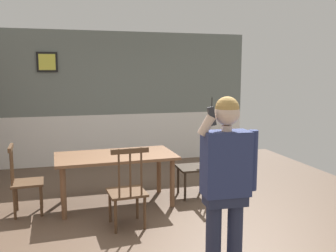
{
  "coord_description": "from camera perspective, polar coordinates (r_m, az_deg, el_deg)",
  "views": [
    {
      "loc": [
        -1.03,
        -4.32,
        1.88
      ],
      "look_at": [
        -0.05,
        -0.76,
        1.35
      ],
      "focal_mm": 39.36,
      "sensor_mm": 36.0,
      "label": 1
    }
  ],
  "objects": [
    {
      "name": "person_figure",
      "position": [
        3.32,
        9.02,
        -7.82
      ],
      "size": [
        0.57,
        0.25,
        1.68
      ],
      "rotation": [
        0.0,
        0.0,
        3.09
      ],
      "color": "#282E49",
      "rests_on": "ground_plane"
    },
    {
      "name": "ground_plane",
      "position": [
        4.83,
        -1.91,
        -14.72
      ],
      "size": [
        7.41,
        7.41,
        0.0
      ],
      "primitive_type": "plane",
      "color": "brown"
    },
    {
      "name": "chair_at_table_head",
      "position": [
        4.57,
        -6.3,
        -9.82
      ],
      "size": [
        0.48,
        0.48,
        1.02
      ],
      "rotation": [
        0.0,
        0.0,
        0.07
      ],
      "color": "#513823",
      "rests_on": "ground_plane"
    },
    {
      "name": "room_back_partition",
      "position": [
        7.79,
        -7.81,
        3.94
      ],
      "size": [
        5.57,
        0.17,
        2.72
      ],
      "color": "slate",
      "rests_on": "ground_plane"
    },
    {
      "name": "dining_table",
      "position": [
        5.31,
        -8.1,
        -5.33
      ],
      "size": [
        1.71,
        0.94,
        0.73
      ],
      "rotation": [
        0.0,
        0.0,
        0.04
      ],
      "color": "brown",
      "rests_on": "ground_plane"
    },
    {
      "name": "chair_by_doorway",
      "position": [
        5.31,
        -21.33,
        -7.95
      ],
      "size": [
        0.43,
        0.43,
        0.94
      ],
      "rotation": [
        0.0,
        0.0,
        4.76
      ],
      "color": "#513823",
      "rests_on": "ground_plane"
    },
    {
      "name": "chair_near_window",
      "position": [
        5.67,
        4.34,
        -6.06
      ],
      "size": [
        0.47,
        0.47,
        1.03
      ],
      "rotation": [
        0.0,
        0.0,
        1.55
      ],
      "color": "#2D2319",
      "rests_on": "ground_plane"
    }
  ]
}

